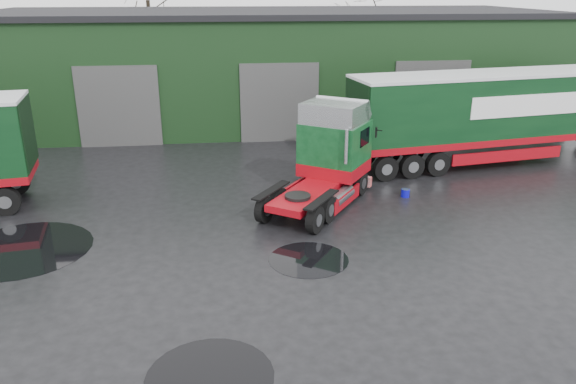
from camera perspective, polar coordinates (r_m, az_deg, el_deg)
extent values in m
plane|color=black|center=(16.26, -2.69, -7.76)|extent=(100.00, 100.00, 0.00)
cube|color=black|center=(34.76, -1.95, 12.57)|extent=(32.00, 12.00, 6.00)
cube|color=black|center=(34.49, -2.01, 17.76)|extent=(32.40, 12.40, 0.30)
cylinder|color=#0B08B2|center=(21.98, 11.82, -0.10)|extent=(0.42, 0.42, 0.30)
cylinder|color=black|center=(12.35, -7.95, -18.09)|extent=(2.69, 2.69, 0.01)
cylinder|color=black|center=(16.74, 2.10, -6.86)|extent=(2.38, 2.38, 0.01)
cylinder|color=black|center=(19.19, -25.41, -5.26)|extent=(4.20, 4.20, 0.01)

